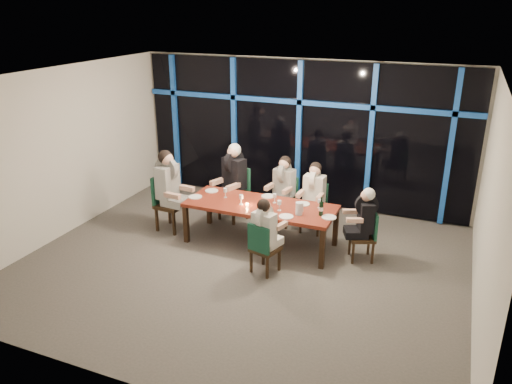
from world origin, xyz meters
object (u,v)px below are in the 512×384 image
at_px(chair_near_mid, 262,246).
at_px(diner_end_right, 364,214).
at_px(diner_far_mid, 283,181).
at_px(diner_near_mid, 265,225).
at_px(diner_end_left, 169,179).
at_px(chair_far_left, 236,190).
at_px(diner_far_right, 314,188).
at_px(chair_far_right, 314,205).
at_px(diner_far_left, 233,171).
at_px(water_pitcher, 299,209).
at_px(chair_end_left, 167,199).
at_px(wine_bottle, 321,208).
at_px(dining_table, 260,208).
at_px(chair_far_mid, 285,198).
at_px(chair_end_right, 367,233).

distance_m(chair_near_mid, diner_end_right, 1.75).
relative_size(diner_far_mid, diner_near_mid, 1.08).
bearing_deg(diner_end_left, chair_far_left, -38.41).
bearing_deg(diner_far_right, chair_far_right, 90.00).
distance_m(diner_far_left, diner_far_right, 1.60).
relative_size(diner_end_left, diner_end_right, 1.22).
xyz_separation_m(diner_end_right, water_pitcher, (-1.01, -0.28, 0.03)).
xyz_separation_m(chair_near_mid, diner_far_mid, (-0.34, 1.91, 0.40)).
height_order(diner_far_mid, diner_near_mid, diner_far_mid).
distance_m(chair_far_left, diner_far_right, 1.59).
relative_size(diner_end_left, water_pitcher, 4.80).
height_order(chair_end_left, wine_bottle, wine_bottle).
bearing_deg(chair_far_left, dining_table, -26.05).
xyz_separation_m(diner_end_left, diner_near_mid, (2.21, -0.80, -0.18)).
height_order(chair_end_left, diner_near_mid, diner_near_mid).
relative_size(dining_table, chair_far_mid, 2.82).
bearing_deg(chair_near_mid, diner_far_left, -37.73).
bearing_deg(diner_end_right, chair_end_left, -109.30).
bearing_deg(wine_bottle, chair_far_right, 111.22).
bearing_deg(diner_far_right, chair_end_right, -29.14).
bearing_deg(diner_end_right, chair_far_left, -128.41).
bearing_deg(chair_far_right, chair_near_mid, -95.76).
relative_size(chair_near_mid, diner_end_right, 1.02).
relative_size(diner_far_right, wine_bottle, 2.79).
bearing_deg(wine_bottle, chair_far_mid, 132.45).
xyz_separation_m(chair_far_mid, diner_near_mid, (0.34, -1.91, 0.30)).
bearing_deg(diner_far_left, dining_table, -22.22).
bearing_deg(chair_far_right, diner_far_right, -90.00).
bearing_deg(chair_far_mid, dining_table, -85.64).
relative_size(dining_table, chair_far_left, 2.49).
height_order(chair_near_mid, diner_far_right, diner_far_right).
height_order(dining_table, wine_bottle, wine_bottle).
bearing_deg(diner_near_mid, chair_near_mid, 90.00).
xyz_separation_m(diner_far_mid, diner_end_left, (-1.85, -1.03, 0.12)).
distance_m(chair_far_mid, chair_far_right, 0.62).
xyz_separation_m(chair_far_left, wine_bottle, (1.95, -0.93, 0.29)).
height_order(diner_far_mid, water_pitcher, diner_far_mid).
relative_size(chair_far_left, chair_near_mid, 1.22).
height_order(chair_near_mid, diner_end_left, diner_end_left).
height_order(diner_far_left, water_pitcher, diner_far_left).
distance_m(diner_end_left, water_pitcher, 2.52).
xyz_separation_m(diner_far_right, diner_end_left, (-2.47, -0.93, 0.13)).
xyz_separation_m(chair_far_left, chair_end_right, (2.69, -0.74, -0.10)).
relative_size(chair_end_right, diner_end_left, 0.84).
height_order(chair_end_right, water_pitcher, water_pitcher).
height_order(diner_far_left, diner_far_mid, diner_far_left).
bearing_deg(chair_far_left, chair_end_left, -117.10).
distance_m(diner_far_mid, diner_end_left, 2.12).
distance_m(chair_far_mid, chair_end_right, 1.95).
distance_m(chair_far_right, chair_near_mid, 1.90).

